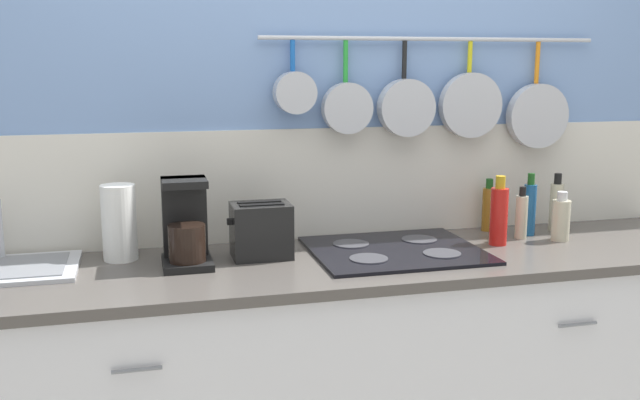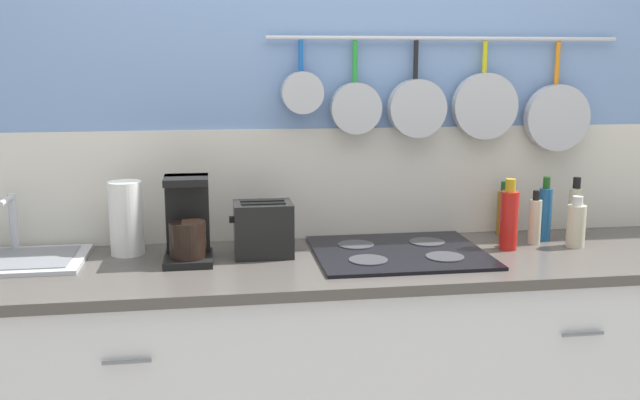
% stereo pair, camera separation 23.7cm
% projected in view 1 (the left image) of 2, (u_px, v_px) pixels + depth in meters
% --- Properties ---
extents(wall_back, '(7.20, 0.15, 2.60)m').
position_uv_depth(wall_back, '(322.00, 140.00, 2.70)').
color(wall_back, '#7293C6').
rests_on(wall_back, ground_plane).
extents(cabinet_base, '(2.83, 0.61, 0.87)m').
position_uv_depth(cabinet_base, '(346.00, 386.00, 2.52)').
color(cabinet_base, silver).
rests_on(cabinet_base, ground_plane).
extents(countertop, '(2.87, 0.63, 0.03)m').
position_uv_depth(countertop, '(347.00, 264.00, 2.44)').
color(countertop, '#4C4742').
rests_on(countertop, cabinet_base).
extents(paper_towel_roll, '(0.12, 0.12, 0.26)m').
position_uv_depth(paper_towel_roll, '(119.00, 223.00, 2.41)').
color(paper_towel_roll, white).
rests_on(paper_towel_roll, countertop).
extents(coffee_maker, '(0.16, 0.20, 0.29)m').
position_uv_depth(coffee_maker, '(186.00, 229.00, 2.35)').
color(coffee_maker, black).
rests_on(coffee_maker, countertop).
extents(toaster, '(0.22, 0.15, 0.19)m').
position_uv_depth(toaster, '(261.00, 230.00, 2.44)').
color(toaster, black).
rests_on(toaster, countertop).
extents(cooktop, '(0.59, 0.51, 0.01)m').
position_uv_depth(cooktop, '(395.00, 250.00, 2.52)').
color(cooktop, black).
rests_on(cooktop, countertop).
extents(bottle_olive_oil, '(0.06, 0.06, 0.26)m').
position_uv_depth(bottle_olive_oil, '(499.00, 215.00, 2.61)').
color(bottle_olive_oil, red).
rests_on(bottle_olive_oil, countertop).
extents(bottle_cooking_wine, '(0.05, 0.05, 0.21)m').
position_uv_depth(bottle_cooking_wine, '(488.00, 208.00, 2.83)').
color(bottle_cooking_wine, '#8C5919').
rests_on(bottle_cooking_wine, countertop).
extents(bottle_sesame_oil, '(0.05, 0.05, 0.20)m').
position_uv_depth(bottle_sesame_oil, '(521.00, 216.00, 2.70)').
color(bottle_sesame_oil, '#BFB799').
rests_on(bottle_sesame_oil, countertop).
extents(bottle_dish_soap, '(0.05, 0.05, 0.24)m').
position_uv_depth(bottle_dish_soap, '(530.00, 208.00, 2.75)').
color(bottle_dish_soap, navy).
rests_on(bottle_dish_soap, countertop).
extents(bottle_vinegar, '(0.07, 0.07, 0.19)m').
position_uv_depth(bottle_vinegar, '(561.00, 219.00, 2.67)').
color(bottle_vinegar, '#BFB799').
rests_on(bottle_vinegar, countertop).
extents(bottle_hot_sauce, '(0.05, 0.05, 0.23)m').
position_uv_depth(bottle_hot_sauce, '(556.00, 206.00, 2.83)').
color(bottle_hot_sauce, '#BFB799').
rests_on(bottle_hot_sauce, countertop).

